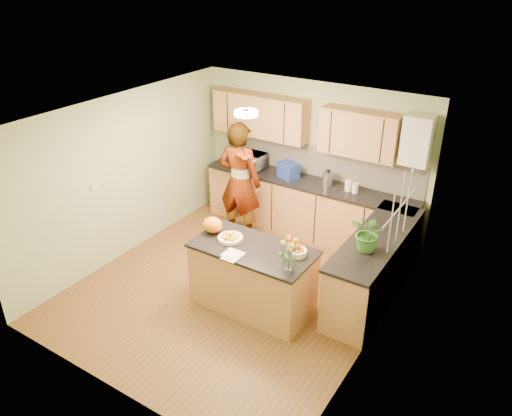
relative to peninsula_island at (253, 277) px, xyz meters
The scene contains 28 objects.
floor 0.67m from the peninsula_island, 153.33° to the left, with size 4.50×4.50×0.00m, color brown.
ceiling 2.10m from the peninsula_island, 153.33° to the left, with size 4.00×4.50×0.02m, color white.
wall_back 2.63m from the peninsula_island, 99.97° to the left, with size 4.00×0.02×2.50m, color #91A374.
wall_front 2.22m from the peninsula_island, 102.05° to the right, with size 4.00×0.02×2.50m, color #91A374.
wall_left 2.57m from the peninsula_island, behind, with size 0.02×4.50×2.50m, color #91A374.
wall_right 1.77m from the peninsula_island, ahead, with size 0.02×4.50×2.50m, color #91A374.
back_counter 2.19m from the peninsula_island, 98.75° to the left, with size 3.64×0.62×0.94m.
right_counter 1.66m from the peninsula_island, 40.15° to the left, with size 0.62×2.24×0.94m.
splashback 2.59m from the peninsula_island, 97.75° to the left, with size 3.60×0.02×0.52m, color beige.
upper_cabinets 2.76m from the peninsula_island, 104.86° to the left, with size 3.20×0.34×0.70m.
boiler 3.00m from the peninsula_island, 61.25° to the left, with size 0.40×0.30×0.86m.
window_right 2.07m from the peninsula_island, 27.68° to the left, with size 0.01×1.30×1.05m.
light_switch 2.59m from the peninsula_island, behind, with size 0.02×0.09×0.09m, color silver.
ceiling_lamp 2.12m from the peninsula_island, 129.94° to the left, with size 0.30×0.30×0.07m.
peninsula_island is the anchor object (origin of this frame).
fruit_dish 0.61m from the peninsula_island, behind, with size 0.33×0.33×0.11m.
orange_bowl 0.77m from the peninsula_island, 15.26° to the left, with size 0.24×0.24×0.14m.
flower_vase 0.99m from the peninsula_island, 16.70° to the right, with size 0.26×0.26×0.48m.
orange_bag 0.87m from the peninsula_island, behind, with size 0.28×0.24×0.21m, color orange.
papers 0.56m from the peninsula_island, 108.43° to the right, with size 0.20×0.28×0.01m, color white.
violinist 1.93m from the peninsula_island, 129.37° to the left, with size 0.73×0.48×1.99m, color tan.
violin 1.93m from the peninsula_island, 128.81° to the left, with size 0.65×0.26×0.13m, color #501705, non-canonical shape.
microwave 2.68m from the peninsula_island, 123.42° to the left, with size 0.49×0.33×0.27m, color silver.
blue_box 2.32m from the peninsula_island, 107.75° to the left, with size 0.33×0.24×0.26m, color navy.
kettle 2.28m from the peninsula_island, 90.19° to the left, with size 0.17×0.17×0.32m.
jar_cream 2.29m from the peninsula_island, 80.77° to the left, with size 0.11×0.11×0.17m, color #F4E3C3.
jar_white 2.29m from the peninsula_island, 77.57° to the left, with size 0.10×0.10×0.16m, color silver.
potted_plant 1.61m from the peninsula_island, 27.78° to the left, with size 0.44×0.38×0.49m, color #356F25.
Camera 1 is at (3.38, -4.76, 4.21)m, focal length 35.00 mm.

